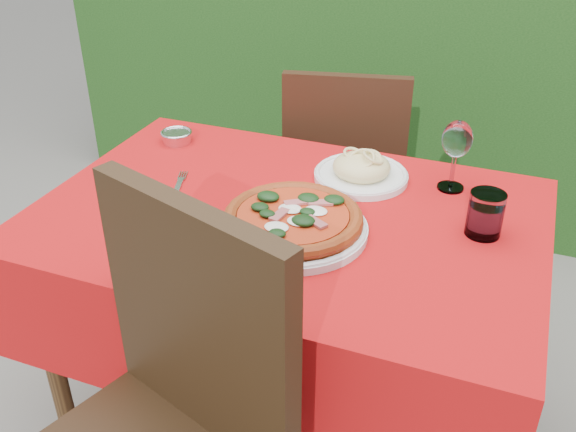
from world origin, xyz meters
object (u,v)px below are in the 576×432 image
(pasta_plate, at_px, (361,171))
(chair_far, at_px, (344,172))
(fork, at_px, (176,191))
(wine_glass, at_px, (457,142))
(steel_ramekin, at_px, (177,137))
(pizza_plate, at_px, (293,222))
(water_glass, at_px, (485,216))
(chair_near, at_px, (160,428))

(pasta_plate, bearing_deg, chair_far, 111.00)
(fork, bearing_deg, wine_glass, 4.00)
(wine_glass, bearing_deg, chair_far, 134.52)
(wine_glass, bearing_deg, steel_ramekin, -179.83)
(pizza_plate, bearing_deg, water_glass, 20.48)
(chair_near, xyz_separation_m, wine_glass, (0.39, 0.88, 0.29))
(chair_near, distance_m, pizza_plate, 0.55)
(fork, xyz_separation_m, steel_ramekin, (-0.16, 0.28, 0.01))
(pizza_plate, bearing_deg, pasta_plate, 76.95)
(pasta_plate, bearing_deg, wine_glass, 8.24)
(chair_far, distance_m, steel_ramekin, 0.64)
(chair_far, relative_size, wine_glass, 4.72)
(pizza_plate, distance_m, wine_glass, 0.49)
(pasta_plate, distance_m, fork, 0.50)
(pizza_plate, bearing_deg, fork, 168.13)
(water_glass, bearing_deg, chair_far, 129.79)
(chair_near, distance_m, wine_glass, 1.00)
(pizza_plate, bearing_deg, steel_ramekin, 145.38)
(chair_near, relative_size, pizza_plate, 2.73)
(chair_far, height_order, water_glass, chair_far)
(water_glass, bearing_deg, fork, -174.05)
(fork, bearing_deg, chair_far, 50.74)
(water_glass, relative_size, fork, 0.54)
(water_glass, xyz_separation_m, fork, (-0.78, -0.08, -0.05))
(pasta_plate, bearing_deg, fork, -150.09)
(fork, bearing_deg, steel_ramekin, 100.44)
(fork, height_order, steel_ramekin, steel_ramekin)
(fork, relative_size, steel_ramekin, 2.30)
(pizza_plate, xyz_separation_m, steel_ramekin, (-0.52, 0.36, -0.01))
(water_glass, bearing_deg, chair_near, -126.34)
(chair_far, bearing_deg, water_glass, 117.24)
(chair_near, relative_size, steel_ramekin, 11.74)
(pasta_plate, bearing_deg, chair_near, -100.05)
(pasta_plate, bearing_deg, pizza_plate, -103.05)
(pizza_plate, xyz_separation_m, wine_glass, (0.31, 0.36, 0.11))
(wine_glass, relative_size, fork, 0.96)
(chair_far, height_order, fork, chair_far)
(water_glass, height_order, steel_ramekin, water_glass)
(pasta_plate, relative_size, steel_ramekin, 2.93)
(chair_near, distance_m, fork, 0.68)
(chair_near, relative_size, water_glass, 9.45)
(pasta_plate, xyz_separation_m, fork, (-0.44, -0.25, -0.02))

